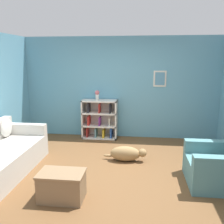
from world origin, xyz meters
name	(u,v)px	position (x,y,z in m)	size (l,w,h in m)	color
ground_plane	(109,172)	(0.00, 0.00, 0.00)	(14.00, 14.00, 0.00)	brown
wall_back	(120,88)	(0.00, 2.25, 1.30)	(5.60, 0.13, 2.60)	#609EB7
bookshelf	(100,120)	(-0.52, 2.02, 0.49)	(0.90, 0.36, 1.01)	silver
recliner_chair	(221,165)	(1.87, -0.20, 0.32)	(0.93, 0.94, 0.92)	slate
coffee_table	(62,185)	(-0.58, -0.96, 0.23)	(0.67, 0.43, 0.43)	#846647
dog	(127,154)	(0.28, 0.57, 0.16)	(0.89, 0.28, 0.31)	#9E7A4C
vase	(97,95)	(-0.57, 2.00, 1.15)	(0.12, 0.12, 0.25)	silver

